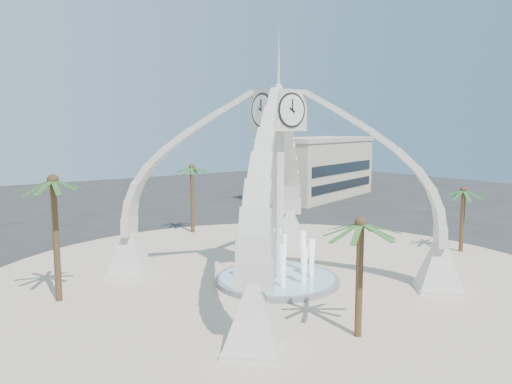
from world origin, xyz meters
TOP-DOWN VIEW (x-y plane):
  - ground at (0.00, 0.00)m, footprint 140.00×140.00m
  - plaza at (0.00, 0.00)m, footprint 40.00×40.00m
  - clock_tower at (-0.00, -0.00)m, footprint 17.94×17.94m
  - fountain at (0.00, 0.00)m, footprint 8.00×8.00m
  - building_ne at (30.00, 28.00)m, footprint 21.87×14.17m
  - palm_east at (17.06, -2.47)m, footprint 4.58×4.58m
  - palm_west at (-12.34, 4.84)m, footprint 4.95×4.95m
  - palm_north at (3.25, 16.94)m, footprint 4.30×4.30m
  - palm_south at (-2.14, -8.83)m, footprint 4.60×4.60m

SIDE VIEW (x-z plane):
  - ground at x=0.00m, z-range 0.00..0.00m
  - plaza at x=0.00m, z-range 0.00..0.06m
  - fountain at x=0.00m, z-range -1.52..2.10m
  - building_ne at x=30.00m, z-range 0.01..8.61m
  - palm_east at x=17.06m, z-range 2.13..7.88m
  - palm_south at x=-2.14m, z-range 2.36..8.65m
  - palm_north at x=3.25m, z-range 2.67..9.70m
  - clock_tower at x=0.00m, z-range -1.66..14.64m
  - palm_west at x=-12.34m, z-range 3.04..10.90m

